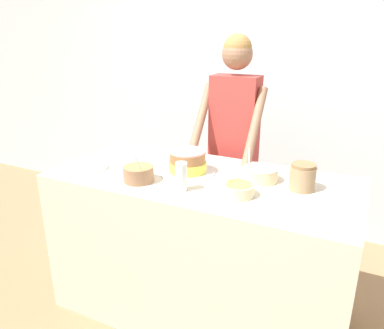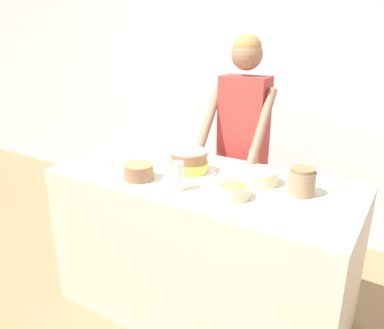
# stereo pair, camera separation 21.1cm
# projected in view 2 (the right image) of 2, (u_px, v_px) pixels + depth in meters

# --- Properties ---
(wall_back) EXTENTS (10.00, 0.05, 2.60)m
(wall_back) POSITION_uv_depth(u_px,v_px,m) (287.00, 84.00, 3.14)
(wall_back) COLOR silver
(wall_back) RESTS_ON ground_plane
(counter) EXTENTS (1.76, 0.80, 0.93)m
(counter) POSITION_uv_depth(u_px,v_px,m) (201.00, 247.00, 2.31)
(counter) COLOR beige
(counter) RESTS_ON ground_plane
(person_baker) EXTENTS (0.44, 0.46, 1.70)m
(person_baker) POSITION_uv_depth(u_px,v_px,m) (243.00, 130.00, 2.59)
(person_baker) COLOR #2D2D38
(person_baker) RESTS_ON ground_plane
(cake) EXTENTS (0.33, 0.33, 0.14)m
(cake) POSITION_uv_depth(u_px,v_px,m) (189.00, 163.00, 2.20)
(cake) COLOR silver
(cake) RESTS_ON counter
(frosting_bowl_olive) EXTENTS (0.17, 0.17, 0.17)m
(frosting_bowl_olive) POSITION_uv_depth(u_px,v_px,m) (139.00, 171.00, 2.11)
(frosting_bowl_olive) COLOR #936B4C
(frosting_bowl_olive) RESTS_ON counter
(frosting_bowl_pink) EXTENTS (0.19, 0.19, 0.18)m
(frosting_bowl_pink) POSITION_uv_depth(u_px,v_px,m) (261.00, 176.00, 2.05)
(frosting_bowl_pink) COLOR beige
(frosting_bowl_pink) RESTS_ON counter
(frosting_bowl_yellow) EXTENTS (0.17, 0.17, 0.16)m
(frosting_bowl_yellow) POSITION_uv_depth(u_px,v_px,m) (234.00, 191.00, 1.88)
(frosting_bowl_yellow) COLOR beige
(frosting_bowl_yellow) RESTS_ON counter
(drinking_glass) EXTENTS (0.06, 0.06, 0.16)m
(drinking_glass) POSITION_uv_depth(u_px,v_px,m) (178.00, 176.00, 1.95)
(drinking_glass) COLOR silver
(drinking_glass) RESTS_ON counter
(ceramic_plate) EXTENTS (0.22, 0.22, 0.01)m
(ceramic_plate) POSITION_uv_depth(u_px,v_px,m) (96.00, 164.00, 2.34)
(ceramic_plate) COLOR silver
(ceramic_plate) RESTS_ON counter
(stoneware_jar) EXTENTS (0.13, 0.13, 0.14)m
(stoneware_jar) POSITION_uv_depth(u_px,v_px,m) (302.00, 181.00, 1.90)
(stoneware_jar) COLOR #9E7F5B
(stoneware_jar) RESTS_ON counter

